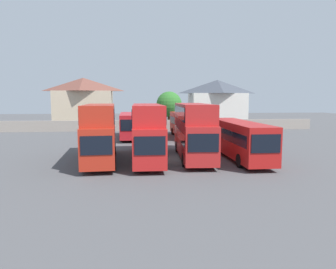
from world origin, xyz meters
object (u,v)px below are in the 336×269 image
object	(u,v)px
bus_2	(147,129)
tree_left_of_lot	(169,104)
bus_7	(185,123)
house_terrace_left	(84,102)
bus_1	(100,129)
bus_5	(129,124)
bus_3	(193,128)
house_terrace_centre	(217,102)
bus_4	(239,138)
bus_6	(155,124)

from	to	relation	value
bus_2	tree_left_of_lot	bearing A→B (deg)	170.37
bus_7	house_terrace_left	size ratio (longest dim) A/B	0.94
bus_1	bus_5	distance (m)	15.98
bus_3	house_terrace_centre	distance (m)	36.59
bus_3	bus_2	bearing A→B (deg)	-82.25
house_terrace_centre	tree_left_of_lot	world-z (taller)	house_terrace_centre
bus_2	house_terrace_centre	xyz separation A→B (m)	(15.57, 35.07, 1.92)
bus_3	tree_left_of_lot	size ratio (longest dim) A/B	1.72
bus_5	bus_3	bearing A→B (deg)	20.30
bus_5	house_terrace_centre	world-z (taller)	house_terrace_centre
bus_4	bus_5	size ratio (longest dim) A/B	1.10
bus_7	house_terrace_left	bearing A→B (deg)	-142.02
bus_2	bus_5	distance (m)	15.77
bus_2	bus_7	world-z (taller)	bus_2
house_terrace_left	house_terrace_centre	world-z (taller)	house_terrace_left
bus_2	bus_5	bearing A→B (deg)	-172.69
bus_1	house_terrace_centre	bearing A→B (deg)	147.31
bus_2	bus_6	bearing A→B (deg)	174.42
bus_2	house_terrace_left	bearing A→B (deg)	-162.21
bus_5	bus_6	bearing A→B (deg)	86.65
house_terrace_centre	bus_7	bearing A→B (deg)	-116.80
bus_1	bus_6	bearing A→B (deg)	156.43
bus_5	house_terrace_centre	bearing A→B (deg)	136.65
bus_2	house_terrace_left	distance (m)	37.19
bus_5	tree_left_of_lot	xyz separation A→B (m)	(6.88, 12.53, 2.46)
bus_1	house_terrace_left	xyz separation A→B (m)	(-7.00, 35.61, 2.05)
tree_left_of_lot	bus_6	bearing A→B (deg)	-104.86
bus_6	house_terrace_left	xyz separation A→B (m)	(-12.72, 19.93, 2.91)
bus_3	house_terrace_left	distance (m)	38.34
tree_left_of_lot	house_terrace_centre	bearing A→B (deg)	33.13
bus_4	bus_1	bearing A→B (deg)	-90.86
bus_3	bus_7	xyz separation A→B (m)	(1.73, 15.64, -0.85)
house_terrace_centre	bus_3	bearing A→B (deg)	-108.13
bus_5	tree_left_of_lot	world-z (taller)	tree_left_of_lot
bus_6	house_terrace_centre	size ratio (longest dim) A/B	1.02
bus_1	bus_3	world-z (taller)	bus_3
house_terrace_centre	house_terrace_left	bearing A→B (deg)	179.20
bus_4	house_terrace_left	bearing A→B (deg)	-151.55
bus_6	tree_left_of_lot	xyz separation A→B (m)	(3.36, 12.64, 2.49)
bus_2	tree_left_of_lot	size ratio (longest dim) A/B	1.79
bus_7	tree_left_of_lot	bearing A→B (deg)	-178.75
bus_1	bus_2	bearing A→B (deg)	88.84
bus_5	house_terrace_left	size ratio (longest dim) A/B	0.95
bus_5	house_terrace_centre	xyz separation A→B (m)	(17.46, 19.43, 2.75)
bus_3	house_terrace_centre	size ratio (longest dim) A/B	1.01
bus_2	bus_6	distance (m)	15.62
bus_5	house_terrace_left	bearing A→B (deg)	-156.51
bus_2	bus_4	world-z (taller)	bus_2
house_terrace_centre	bus_2	bearing A→B (deg)	-113.94
bus_6	tree_left_of_lot	distance (m)	13.32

